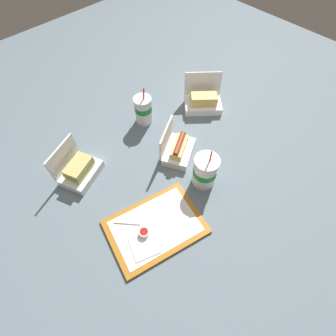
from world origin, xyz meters
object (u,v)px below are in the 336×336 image
clamshell_sandwich_right (79,170)px  clamshell_sandwich_corner (203,101)px  food_tray (156,227)px  clamshell_hotdog_back (177,149)px  soda_cup_left (143,110)px  soda_cup_right (205,171)px  plastic_fork (127,222)px  ketchup_cup (144,232)px

clamshell_sandwich_right → clamshell_sandwich_corner: size_ratio=0.85×
food_tray → clamshell_sandwich_corner: bearing=27.2°
food_tray → clamshell_sandwich_right: clamshell_sandwich_right is taller
clamshell_hotdog_back → soda_cup_left: bearing=83.5°
food_tray → clamshell_hotdog_back: 0.39m
food_tray → clamshell_sandwich_right: 0.43m
clamshell_sandwich_right → clamshell_hotdog_back: size_ratio=0.99×
soda_cup_left → clamshell_hotdog_back: bearing=-96.5°
clamshell_sandwich_corner → soda_cup_right: (-0.36, -0.32, 0.04)m
food_tray → clamshell_sandwich_right: size_ratio=1.95×
plastic_fork → soda_cup_right: (0.37, -0.07, 0.06)m
clamshell_sandwich_right → soda_cup_left: size_ratio=1.03×
clamshell_sandwich_corner → soda_cup_right: soda_cup_right is taller
food_tray → clamshell_hotdog_back: (0.33, 0.20, 0.03)m
plastic_fork → soda_cup_left: soda_cup_left is taller
soda_cup_right → clamshell_sandwich_corner: bearing=42.3°
ketchup_cup → clamshell_sandwich_right: clamshell_sandwich_right is taller
clamshell_sandwich_corner → soda_cup_right: bearing=-137.7°
food_tray → plastic_fork: (-0.07, 0.09, 0.01)m
plastic_fork → clamshell_sandwich_corner: (0.73, 0.25, 0.03)m
clamshell_sandwich_corner → soda_cup_left: bearing=154.7°
plastic_fork → soda_cup_left: 0.58m
plastic_fork → soda_cup_right: 0.38m
soda_cup_right → clamshell_hotdog_back: bearing=82.1°
clamshell_sandwich_corner → clamshell_hotdog_back: (-0.33, -0.14, -0.00)m
ketchup_cup → plastic_fork: bearing=102.8°
plastic_fork → clamshell_sandwich_corner: size_ratio=0.43×
soda_cup_right → ketchup_cup: bearing=-178.9°
clamshell_sandwich_right → soda_cup_right: 0.55m
ketchup_cup → plastic_fork: size_ratio=0.36×
ketchup_cup → clamshell_sandwich_right: 0.41m
clamshell_sandwich_corner → clamshell_hotdog_back: size_ratio=1.16×
clamshell_sandwich_corner → soda_cup_left: soda_cup_left is taller
clamshell_sandwich_right → clamshell_sandwich_corner: (0.73, -0.08, -0.00)m
plastic_fork → soda_cup_right: size_ratio=0.50×
clamshell_hotdog_back → clamshell_sandwich_right: bearing=151.7°
clamshell_sandwich_right → clamshell_hotdog_back: (0.40, -0.22, -0.00)m
food_tray → soda_cup_right: bearing=2.6°
clamshell_sandwich_right → soda_cup_right: bearing=-47.2°
soda_cup_left → soda_cup_right: 0.47m
ketchup_cup → clamshell_sandwich_corner: bearing=25.0°
ketchup_cup → soda_cup_left: soda_cup_left is taller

